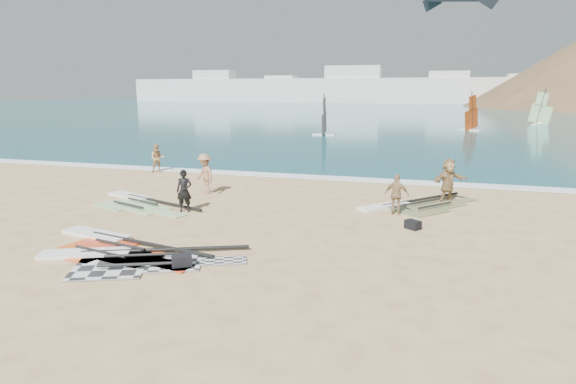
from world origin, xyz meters
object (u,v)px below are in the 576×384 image
(rig_grey, at_px, (124,258))
(beachgoer_back, at_px, (397,195))
(rig_orange, at_px, (412,206))
(beachgoer_right, at_px, (448,181))
(person_wetsuit, at_px, (184,191))
(beachgoer_left, at_px, (157,158))
(beachgoer_mid, at_px, (205,174))
(gear_bag_far, at_px, (413,225))
(rig_red, at_px, (111,245))
(rig_green, at_px, (137,202))
(gear_bag_near, at_px, (182,261))

(rig_grey, relative_size, beachgoer_back, 3.84)
(rig_orange, relative_size, beachgoer_right, 2.53)
(rig_orange, relative_size, person_wetsuit, 2.88)
(beachgoer_left, height_order, beachgoer_mid, beachgoer_mid)
(gear_bag_far, height_order, beachgoer_left, beachgoer_left)
(rig_orange, relative_size, beachgoer_left, 2.93)
(gear_bag_far, xyz_separation_m, beachgoer_left, (-14.49, 7.59, 0.66))
(rig_grey, height_order, person_wetsuit, person_wetsuit)
(rig_red, xyz_separation_m, gear_bag_far, (8.73, 4.53, 0.10))
(rig_grey, relative_size, rig_green, 1.10)
(beachgoer_mid, bearing_deg, rig_red, -50.02)
(gear_bag_near, relative_size, beachgoer_back, 0.34)
(gear_bag_near, bearing_deg, beachgoer_mid, 112.23)
(rig_red, relative_size, beachgoer_back, 3.77)
(gear_bag_near, distance_m, gear_bag_far, 7.97)
(beachgoer_left, xyz_separation_m, beachgoer_back, (13.79, -5.81, -0.03))
(gear_bag_far, bearing_deg, rig_green, 176.87)
(gear_bag_far, bearing_deg, rig_orange, 92.59)
(person_wetsuit, height_order, beachgoer_right, beachgoer_right)
(rig_grey, relative_size, beachgoer_mid, 3.26)
(rig_green, height_order, rig_red, rig_red)
(rig_grey, xyz_separation_m, rig_red, (-1.13, 0.92, -0.00))
(rig_grey, height_order, rig_green, rig_grey)
(person_wetsuit, bearing_deg, rig_red, -104.74)
(rig_red, xyz_separation_m, beachgoer_right, (9.94, 8.96, 0.89))
(beachgoer_mid, distance_m, beachgoer_back, 8.70)
(rig_orange, relative_size, beachgoer_mid, 2.58)
(rig_orange, bearing_deg, rig_green, 144.65)
(person_wetsuit, xyz_separation_m, beachgoer_mid, (-0.68, 3.18, 0.10))
(person_wetsuit, relative_size, beachgoer_right, 0.88)
(gear_bag_near, bearing_deg, beachgoer_left, 123.65)
(gear_bag_near, relative_size, beachgoer_right, 0.29)
(rig_green, distance_m, beachgoer_mid, 3.27)
(gear_bag_near, distance_m, person_wetsuit, 6.12)
(beachgoer_mid, bearing_deg, rig_orange, 36.59)
(rig_grey, relative_size, gear_bag_near, 11.22)
(rig_red, height_order, gear_bag_near, gear_bag_near)
(beachgoer_back, height_order, beachgoer_right, beachgoer_right)
(rig_red, distance_m, gear_bag_near, 3.08)
(rig_grey, distance_m, gear_bag_far, 9.36)
(gear_bag_far, bearing_deg, rig_red, -152.57)
(rig_grey, xyz_separation_m, rig_green, (-3.62, 6.07, -0.00))
(beachgoer_mid, bearing_deg, beachgoer_back, 27.02)
(gear_bag_far, distance_m, person_wetsuit, 8.65)
(beachgoer_right, bearing_deg, person_wetsuit, 164.40)
(person_wetsuit, relative_size, beachgoer_left, 1.02)
(rig_green, xyz_separation_m, beachgoer_mid, (1.93, 2.49, 0.87))
(person_wetsuit, relative_size, beachgoer_back, 1.06)
(rig_orange, relative_size, rig_red, 0.80)
(rig_green, bearing_deg, person_wetsuit, 4.84)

